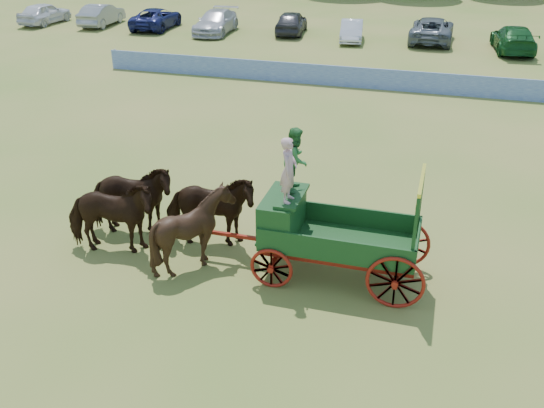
{
  "coord_description": "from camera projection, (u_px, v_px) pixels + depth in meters",
  "views": [
    {
      "loc": [
        4.43,
        -12.46,
        8.67
      ],
      "look_at": [
        0.31,
        1.55,
        1.3
      ],
      "focal_mm": 40.0,
      "sensor_mm": 36.0,
      "label": 1
    }
  ],
  "objects": [
    {
      "name": "parked_cars",
      "position": [
        289.0,
        25.0,
        42.39
      ],
      "size": [
        40.87,
        7.37,
        1.63
      ],
      "color": "silver",
      "rests_on": "ground"
    },
    {
      "name": "horse_wheel_left",
      "position": [
        194.0,
        230.0,
        15.54
      ],
      "size": [
        2.22,
        2.03,
        2.16
      ],
      "primitive_type": "imported",
      "rotation": [
        0.0,
        0.0,
        1.73
      ],
      "color": "black",
      "rests_on": "ground"
    },
    {
      "name": "horse_lead_right",
      "position": [
        130.0,
        200.0,
        17.09
      ],
      "size": [
        2.76,
        1.75,
        2.16
      ],
      "primitive_type": "imported",
      "rotation": [
        0.0,
        0.0,
        1.82
      ],
      "color": "black",
      "rests_on": "ground"
    },
    {
      "name": "farm_dray",
      "position": [
        311.0,
        214.0,
        15.02
      ],
      "size": [
        6.0,
        2.0,
        3.77
      ],
      "color": "maroon",
      "rests_on": "ground"
    },
    {
      "name": "horse_lead_left",
      "position": [
        110.0,
        217.0,
        16.14
      ],
      "size": [
        2.75,
        1.68,
        2.16
      ],
      "primitive_type": "imported",
      "rotation": [
        0.0,
        0.0,
        1.78
      ],
      "color": "black",
      "rests_on": "ground"
    },
    {
      "name": "sponsor_banner",
      "position": [
        338.0,
        76.0,
        31.12
      ],
      "size": [
        26.0,
        0.08,
        1.05
      ],
      "primitive_type": "cube",
      "color": "#1B3D97",
      "rests_on": "ground"
    },
    {
      "name": "ground",
      "position": [
        244.0,
        273.0,
        15.69
      ],
      "size": [
        160.0,
        160.0,
        0.0
      ],
      "primitive_type": "plane",
      "color": "olive",
      "rests_on": "ground"
    },
    {
      "name": "horse_wheel_right",
      "position": [
        210.0,
        211.0,
        16.48
      ],
      "size": [
        2.74,
        1.67,
        2.16
      ],
      "primitive_type": "imported",
      "rotation": [
        0.0,
        0.0,
        1.78
      ],
      "color": "black",
      "rests_on": "ground"
    }
  ]
}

